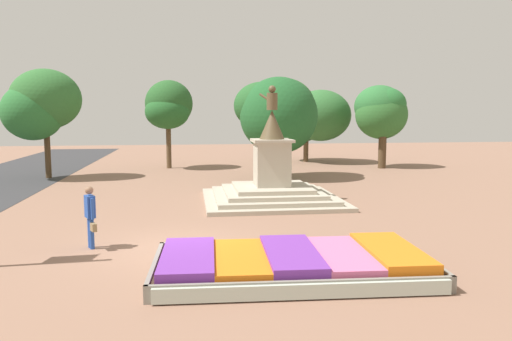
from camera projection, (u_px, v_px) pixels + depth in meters
ground_plane at (175, 248)px, 14.06m from camera, size 88.82×88.82×0.00m
flower_planter at (293, 264)px, 11.81m from camera, size 6.65×3.74×0.58m
statue_monument at (272, 183)px, 21.28m from camera, size 5.74×5.74×4.92m
pedestrian_with_handbag at (90, 213)px, 13.93m from camera, size 0.42×0.68×1.77m
park_tree_far_left at (40, 105)px, 28.02m from camera, size 4.30×3.86×6.22m
park_tree_behind_statue at (381, 110)px, 33.93m from camera, size 3.56×3.49×5.62m
park_tree_far_right at (313, 115)px, 37.65m from camera, size 5.37×5.69×5.42m
park_tree_street_side at (277, 111)px, 28.40m from camera, size 4.74×4.83×5.77m
park_tree_mid_canopy at (168, 107)px, 33.23m from camera, size 3.17×3.60×5.91m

